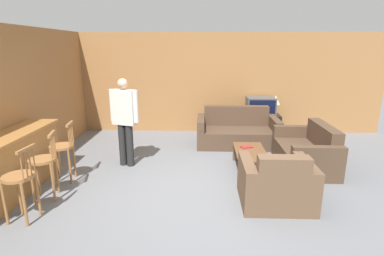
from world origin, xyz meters
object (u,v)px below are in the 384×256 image
Objects in this scene: book_on_table at (246,147)px; table_lamp at (276,101)px; bar_chair_far at (63,150)px; tv at (261,106)px; couch_far at (237,132)px; bar_chair_near at (20,182)px; person_by_window at (125,118)px; bar_chair_mid at (44,164)px; armchair_near at (276,185)px; loveseat_right at (307,152)px; tv_unit at (259,125)px; coffee_table at (250,154)px.

table_lamp is at bearing 64.93° from book_on_table.
bar_chair_far is 4.80m from tv.
book_on_table is (0.04, -1.34, 0.09)m from couch_far.
person_by_window is at bearing 65.86° from bar_chair_near.
bar_chair_near is 5.63m from tv.
bar_chair_near is 1.00× the size of bar_chair_mid.
table_lamp is (4.18, 4.13, 0.36)m from bar_chair_near.
bar_chair_mid is at bearing 179.27° from armchair_near.
armchair_near is at bearing -122.30° from loveseat_right.
bar_chair_near reaches higher than armchair_near.
bar_chair_far reaches higher than tv_unit.
armchair_near is (3.42, 0.56, -0.25)m from bar_chair_near.
table_lamp is (0.76, 3.57, 0.61)m from armchair_near.
bar_chair_near is at bearing -89.96° from bar_chair_mid.
bar_chair_mid is 0.61× the size of person_by_window.
couch_far is at bearing 33.94° from bar_chair_far.
bar_chair_near is 5.89m from table_lamp.
bar_chair_far is at bearing -170.05° from coffee_table.
couch_far is (3.15, 3.34, -0.25)m from bar_chair_near.
table_lamp is at bearing 94.03° from loveseat_right.
coffee_table is 4.43× the size of book_on_table.
table_lamp is (0.37, 0.00, 0.14)m from tv.
coffee_table is (3.23, 0.57, -0.22)m from bar_chair_far.
loveseat_right is at bearing 11.29° from coffee_table.
bar_chair_far is at bearing -146.06° from couch_far.
table_lamp is at bearing 37.56° from couch_far.
tv is 2.89× the size of book_on_table.
bar_chair_mid is 0.94× the size of coffee_table.
tv is (3.81, 3.53, 0.22)m from bar_chair_mid.
table_lamp is (1.04, 0.80, 0.61)m from couch_far.
bar_chair_far is 3.28m from book_on_table.
bar_chair_mid and bar_chair_far have the same top height.
person_by_window is at bearing 151.23° from armchair_near.
table_lamp is at bearing 44.66° from bar_chair_near.
couch_far is 1.55m from coffee_table.
coffee_table is 2.17× the size of table_lamp.
bar_chair_far is at bearing -139.94° from person_by_window.
coffee_table is 2.42m from tv_unit.
person_by_window reaches higher than table_lamp.
person_by_window reaches higher than bar_chair_far.
person_by_window is (-2.54, 1.40, 0.65)m from armchair_near.
bar_chair_mid reaches higher than armchair_near.
person_by_window is at bearing -146.64° from table_lamp.
loveseat_right is (4.33, 2.01, -0.26)m from bar_chair_near.
book_on_table is at bearing -106.42° from tv_unit.
armchair_near is at bearing -10.90° from bar_chair_far.
tv_unit is at bearing 90.00° from tv.
coffee_table is 1.07× the size of tv_unit.
coffee_table is at bearing -77.21° from book_on_table.
table_lamp is at bearing 40.15° from bar_chair_mid.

